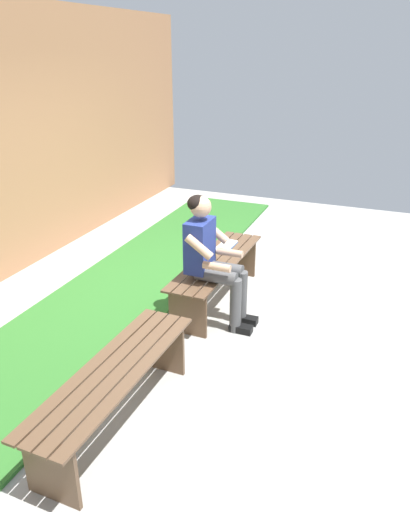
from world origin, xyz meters
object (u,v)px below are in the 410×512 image
at_px(bench_far, 115,383).
at_px(book_open, 225,247).
at_px(apple, 212,254).
at_px(bench_near, 217,270).
at_px(person_seated, 212,255).

xyz_separation_m(bench_far, book_open, (-2.37, -0.04, 0.13)).
distance_m(bench_far, apple, 2.06).
height_order(bench_near, person_seated, person_seated).
height_order(person_seated, book_open, person_seated).
distance_m(bench_near, apple, 0.18).
xyz_separation_m(person_seated, apple, (-0.45, -0.17, -0.19)).
height_order(bench_near, apple, apple).
height_order(bench_near, bench_far, same).
distance_m(bench_near, bench_far, 2.02).
distance_m(bench_near, book_open, 0.38).
distance_m(bench_far, person_seated, 1.65).
xyz_separation_m(bench_far, person_seated, (-1.61, 0.10, 0.35)).
xyz_separation_m(bench_near, apple, (-0.03, -0.06, 0.16)).
bearing_deg(person_seated, bench_near, -166.19).
relative_size(bench_far, book_open, 4.00).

